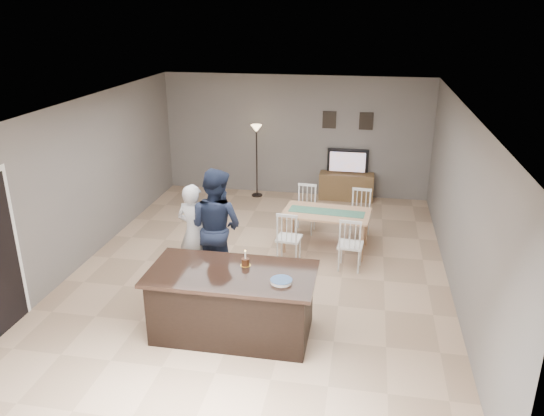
% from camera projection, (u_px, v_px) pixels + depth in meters
% --- Properties ---
extents(floor, '(8.00, 8.00, 0.00)m').
position_uv_depth(floor, '(260.00, 270.00, 8.73)').
color(floor, tan).
rests_on(floor, ground).
extents(room_shell, '(8.00, 8.00, 8.00)m').
position_uv_depth(room_shell, '(260.00, 173.00, 8.13)').
color(room_shell, slate).
rests_on(room_shell, floor).
extents(kitchen_island, '(2.15, 1.10, 0.90)m').
position_uv_depth(kitchen_island, '(233.00, 302.00, 6.91)').
color(kitchen_island, black).
rests_on(kitchen_island, floor).
extents(tv_console, '(1.20, 0.40, 0.60)m').
position_uv_depth(tv_console, '(346.00, 186.00, 11.89)').
color(tv_console, brown).
rests_on(tv_console, floor).
extents(television, '(0.91, 0.12, 0.53)m').
position_uv_depth(television, '(348.00, 161.00, 11.75)').
color(television, black).
rests_on(television, tv_console).
extents(tv_screen_glow, '(0.78, 0.00, 0.78)m').
position_uv_depth(tv_screen_glow, '(347.00, 162.00, 11.68)').
color(tv_screen_glow, orange).
rests_on(tv_screen_glow, tv_console).
extents(picture_frames, '(1.10, 0.02, 0.38)m').
position_uv_depth(picture_frames, '(348.00, 120.00, 11.57)').
color(picture_frames, black).
rests_on(picture_frames, room_shell).
extents(woman, '(0.66, 0.54, 1.58)m').
position_uv_depth(woman, '(194.00, 233.00, 8.19)').
color(woman, '#BCBCC1').
rests_on(woman, floor).
extents(man, '(1.09, 0.97, 1.85)m').
position_uv_depth(man, '(216.00, 227.00, 8.08)').
color(man, '#171E32').
rests_on(man, floor).
extents(birthday_cake, '(0.14, 0.14, 0.22)m').
position_uv_depth(birthday_cake, '(245.00, 262.00, 6.90)').
color(birthday_cake, gold).
rests_on(birthday_cake, kitchen_island).
extents(plate_stack, '(0.27, 0.27, 0.04)m').
position_uv_depth(plate_stack, '(281.00, 281.00, 6.48)').
color(plate_stack, white).
rests_on(plate_stack, kitchen_island).
extents(dining_table, '(1.57, 1.81, 0.92)m').
position_uv_depth(dining_table, '(326.00, 218.00, 9.32)').
color(dining_table, tan).
rests_on(dining_table, floor).
extents(floor_lamp, '(0.25, 0.25, 1.65)m').
position_uv_depth(floor_lamp, '(256.00, 141.00, 11.76)').
color(floor_lamp, black).
rests_on(floor_lamp, floor).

